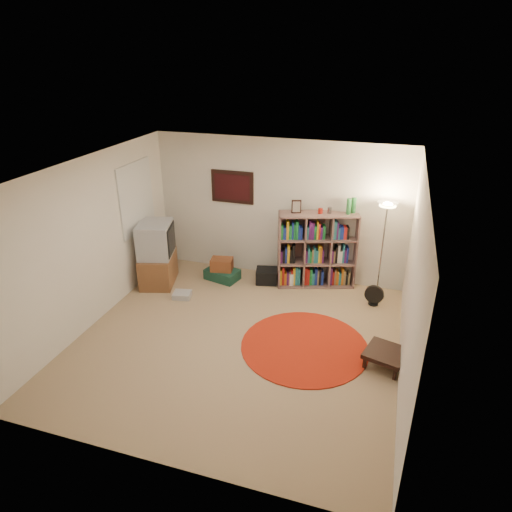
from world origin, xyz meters
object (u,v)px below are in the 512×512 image
Objects in this scene: suitcase at (222,274)px; side_table at (386,354)px; floor_lamp at (386,219)px; tv_stand at (157,255)px; bookshelf at (316,251)px; floor_fan at (374,295)px.

side_table is at bearing -15.75° from suitcase.
tv_stand is (-3.76, -0.64, -0.85)m from floor_lamp.
suitcase is (-1.63, -0.31, -0.55)m from bookshelf.
bookshelf is at bearing 24.65° from suitcase.
bookshelf is at bearing 173.02° from floor_lamp.
bookshelf is at bearing 162.57° from floor_fan.
bookshelf is 2.45× the size of suitcase.
side_table is at bearing -32.59° from tv_stand.
floor_fan is 0.56× the size of side_table.
bookshelf is 0.95× the size of floor_lamp.
suitcase is at bearing -176.28° from floor_lamp.
side_table is (0.26, -1.57, 0.02)m from floor_fan.
floor_fan is at bearing 11.43° from suitcase.
side_table is (0.23, -1.85, -1.20)m from floor_lamp.
floor_fan is 1.59m from side_table.
floor_lamp is 4.80× the size of floor_fan.
side_table is (3.99, -1.22, -0.35)m from tv_stand.
floor_lamp is at bearing -6.00° from tv_stand.
floor_fan reaches higher than suitcase.
side_table is (1.33, -1.99, -0.45)m from bookshelf.
floor_lamp is (1.10, -0.13, 0.75)m from bookshelf.
floor_fan is (1.07, -0.42, -0.47)m from bookshelf.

